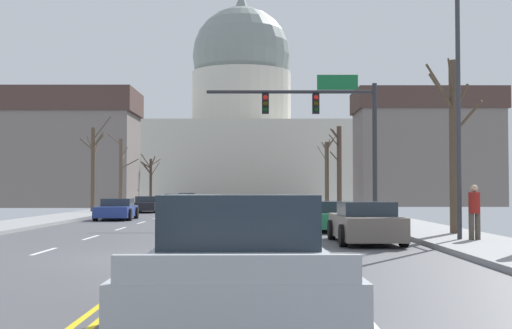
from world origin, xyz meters
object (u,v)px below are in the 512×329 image
signal_gantry (327,117)px  sedan_near_02 (250,241)px  sedan_oncoming_01 (148,205)px  sedan_oncoming_02 (175,201)px  street_lamp_right (450,82)px  sedan_near_01 (365,223)px  sedan_oncoming_00 (117,210)px  pickup_truck_near_03 (239,270)px  sedan_near_00 (331,217)px  sedan_oncoming_03 (187,199)px  pedestrian_01 (474,209)px

signal_gantry → sedan_near_02: (-3.41, -17.77, -4.40)m
sedan_oncoming_01 → sedan_oncoming_02: bearing=88.1°
sedan_oncoming_02 → street_lamp_right: bearing=-72.2°
sedan_near_01 → sedan_oncoming_00: size_ratio=1.06×
pickup_truck_near_03 → sedan_oncoming_00: (-7.25, 29.16, -0.18)m
sedan_oncoming_01 → sedan_oncoming_00: bearing=-89.6°
sedan_near_01 → sedan_near_02: (-3.45, -6.81, -0.02)m
sedan_near_00 → sedan_near_02: size_ratio=1.03×
sedan_near_01 → street_lamp_right: bearing=-7.0°
sedan_near_02 → sedan_oncoming_02: (-7.01, 46.88, -0.00)m
signal_gantry → sedan_near_01: bearing=-89.8°
sedan_oncoming_00 → sedan_oncoming_01: (-0.09, 11.48, 0.01)m
sedan_oncoming_00 → sedan_oncoming_03: (0.38, 34.14, 0.05)m
signal_gantry → street_lamp_right: bearing=-77.2°
sedan_near_01 → sedan_near_02: sedan_near_01 is taller
sedan_near_01 → sedan_oncoming_01: (-10.87, 27.53, -0.06)m
signal_gantry → sedan_oncoming_00: 12.70m
sedan_near_02 → pickup_truck_near_03: (-0.08, -6.29, 0.14)m
sedan_oncoming_02 → sedan_near_02: bearing=-81.5°
pickup_truck_near_03 → sedan_near_02: bearing=89.2°
sedan_oncoming_02 → pedestrian_01: (13.63, -40.57, 0.47)m
pickup_truck_near_03 → sedan_oncoming_02: (-6.93, 53.17, -0.14)m
sedan_near_01 → sedan_oncoming_02: size_ratio=0.97×
sedan_near_00 → sedan_oncoming_01: 23.66m
street_lamp_right → sedan_near_00: 8.43m
sedan_near_01 → sedan_near_02: size_ratio=1.02×
signal_gantry → sedan_near_00: bearing=-93.9°
sedan_near_02 → sedan_oncoming_00: (-7.33, 22.86, -0.04)m
sedan_near_01 → pedestrian_01: (3.17, -0.50, 0.45)m
pickup_truck_near_03 → street_lamp_right: bearing=64.7°
sedan_oncoming_00 → sedan_oncoming_03: 34.14m
sedan_near_01 → pickup_truck_near_03: (-3.53, -13.10, 0.11)m
street_lamp_right → sedan_near_01: (-2.52, 0.31, -4.27)m
sedan_near_00 → sedan_oncoming_00: size_ratio=1.07×
sedan_oncoming_01 → pedestrian_01: 31.35m
signal_gantry → pedestrian_01: (3.20, -11.46, -3.93)m
sedan_near_02 → sedan_oncoming_01: sedan_near_02 is taller
signal_gantry → sedan_oncoming_03: bearing=104.8°
sedan_near_00 → sedan_oncoming_03: bearing=102.9°
sedan_near_01 → sedan_oncoming_01: size_ratio=1.01×
sedan_oncoming_02 → sedan_oncoming_00: bearing=-90.8°
sedan_near_01 → sedan_oncoming_02: (-10.46, 40.07, -0.03)m
signal_gantry → street_lamp_right: size_ratio=0.98×
sedan_near_02 → pedestrian_01: (6.61, 6.31, 0.47)m
sedan_near_00 → sedan_oncoming_00: (-10.43, 9.72, -0.02)m
street_lamp_right → sedan_oncoming_00: bearing=129.1°
sedan_near_02 → pedestrian_01: size_ratio=2.73×
sedan_near_02 → sedan_oncoming_02: 47.40m
street_lamp_right → sedan_near_01: 4.96m
sedan_near_00 → sedan_near_02: bearing=-103.3°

